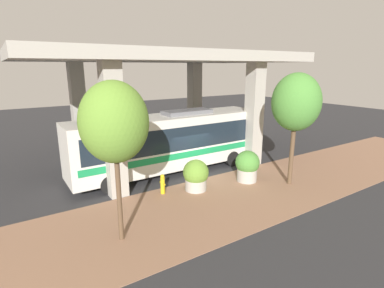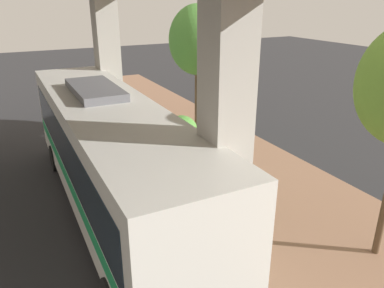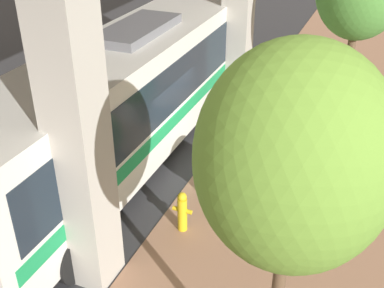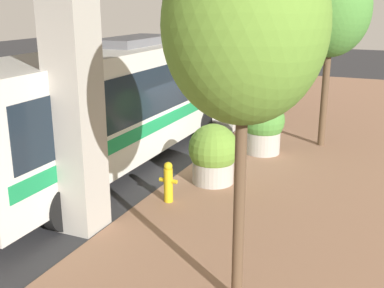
{
  "view_description": "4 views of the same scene",
  "coord_description": "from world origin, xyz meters",
  "px_view_note": "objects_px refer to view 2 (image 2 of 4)",
  "views": [
    {
      "loc": [
        -13.47,
        9.23,
        6.38
      ],
      "look_at": [
        1.46,
        -0.48,
        1.75
      ],
      "focal_mm": 28.0,
      "sensor_mm": 36.0,
      "label": 1
    },
    {
      "loc": [
        4.53,
        11.05,
        6.37
      ],
      "look_at": [
        -0.35,
        1.45,
        2.09
      ],
      "focal_mm": 35.0,
      "sensor_mm": 36.0,
      "label": 2
    },
    {
      "loc": [
        -4.26,
        10.8,
        7.46
      ],
      "look_at": [
        -0.2,
        1.05,
        1.38
      ],
      "focal_mm": 45.0,
      "sensor_mm": 36.0,
      "label": 3
    },
    {
      "loc": [
        -5.66,
        12.65,
        4.87
      ],
      "look_at": [
        -0.32,
        0.49,
        0.88
      ],
      "focal_mm": 45.0,
      "sensor_mm": 36.0,
      "label": 4
    }
  ],
  "objects_px": {
    "fire_hydrant": "(219,204)",
    "planter_middle": "(207,170)",
    "bus": "(110,151)",
    "planter_front": "(182,136)",
    "street_tree_near": "(198,41)"
  },
  "relations": [
    {
      "from": "bus",
      "to": "street_tree_near",
      "type": "bearing_deg",
      "value": -139.63
    },
    {
      "from": "planter_front",
      "to": "street_tree_near",
      "type": "xyz_separation_m",
      "value": [
        -1.62,
        -1.7,
        3.62
      ]
    },
    {
      "from": "planter_middle",
      "to": "fire_hydrant",
      "type": "bearing_deg",
      "value": 72.61
    },
    {
      "from": "bus",
      "to": "fire_hydrant",
      "type": "relative_size",
      "value": 11.46
    },
    {
      "from": "bus",
      "to": "planter_front",
      "type": "bearing_deg",
      "value": -142.59
    },
    {
      "from": "fire_hydrant",
      "to": "planter_front",
      "type": "bearing_deg",
      "value": -102.31
    },
    {
      "from": "bus",
      "to": "planter_middle",
      "type": "relative_size",
      "value": 7.27
    },
    {
      "from": "bus",
      "to": "fire_hydrant",
      "type": "distance_m",
      "value": 3.67
    },
    {
      "from": "planter_front",
      "to": "planter_middle",
      "type": "relative_size",
      "value": 1.08
    },
    {
      "from": "planter_front",
      "to": "planter_middle",
      "type": "distance_m",
      "value": 3.2
    },
    {
      "from": "fire_hydrant",
      "to": "planter_middle",
      "type": "bearing_deg",
      "value": -107.39
    },
    {
      "from": "fire_hydrant",
      "to": "street_tree_near",
      "type": "relative_size",
      "value": 0.17
    },
    {
      "from": "fire_hydrant",
      "to": "planter_middle",
      "type": "relative_size",
      "value": 0.63
    },
    {
      "from": "fire_hydrant",
      "to": "planter_middle",
      "type": "xyz_separation_m",
      "value": [
        -0.53,
        -1.7,
        0.29
      ]
    },
    {
      "from": "planter_middle",
      "to": "street_tree_near",
      "type": "height_order",
      "value": "street_tree_near"
    }
  ]
}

